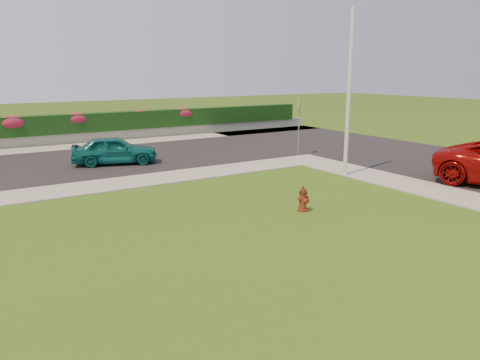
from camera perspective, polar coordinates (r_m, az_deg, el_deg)
ground at (r=11.63m, az=10.07°, el=-8.06°), size 120.00×120.00×0.00m
street_right at (r=23.15m, az=25.73°, el=1.53°), size 8.00×32.00×0.04m
street_far at (r=22.48m, az=-25.47°, el=1.24°), size 26.00×8.00×0.04m
sidewalk_far at (r=17.52m, az=-26.65°, el=-1.96°), size 24.00×2.00×0.04m
curb_corner at (r=22.63m, az=8.02°, el=2.48°), size 2.00×2.00×0.04m
sidewalk_beyond at (r=28.02m, az=-18.65°, el=3.97°), size 34.00×2.00×0.04m
retaining_wall at (r=29.43m, az=-19.40°, el=4.88°), size 34.00×0.40×0.60m
hedge at (r=29.42m, az=-19.57°, el=6.53°), size 32.00×0.90×1.10m
fire_hydrant at (r=14.33m, az=7.69°, el=-2.37°), size 0.39×0.37×0.76m
sedan_teal at (r=21.93m, az=-15.05°, el=3.56°), size 4.02×2.56×1.28m
utility_pole at (r=19.16m, az=13.13°, el=10.13°), size 0.16×0.16×6.53m
stop_sign at (r=23.41m, az=7.22°, el=7.91°), size 0.55×0.53×2.75m
flower_clump_c at (r=28.76m, az=-26.03°, el=6.31°), size 1.56×1.00×0.78m
flower_clump_d at (r=29.33m, az=-19.28°, el=7.07°), size 1.40×0.90×0.70m
flower_clump_e at (r=30.46m, az=-11.93°, el=7.84°), size 1.10×0.71×0.55m
flower_clump_f at (r=31.60m, az=-6.91°, el=8.10°), size 1.40×0.90×0.70m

